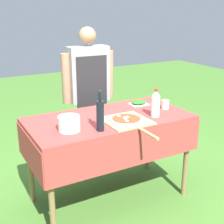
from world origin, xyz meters
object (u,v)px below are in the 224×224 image
object	(u,v)px
herb_container	(139,102)
water_bottle	(156,104)
person_cook	(89,88)
mixing_tub	(69,123)
pizza_on_peel	(127,121)
sauce_jar	(165,105)
oil_bottle	(100,115)
prep_table	(109,127)

from	to	relation	value
herb_container	water_bottle	bearing A→B (deg)	-101.37
person_cook	mixing_tub	xyz separation A→B (m)	(-0.54, -0.80, -0.04)
pizza_on_peel	herb_container	distance (m)	0.51
sauce_jar	water_bottle	bearing A→B (deg)	-148.16
oil_bottle	herb_container	xyz separation A→B (m)	(0.64, 0.43, -0.11)
person_cook	herb_container	xyz separation A→B (m)	(0.31, -0.49, -0.07)
pizza_on_peel	mixing_tub	size ratio (longest dim) A/B	3.60
water_bottle	sauce_jar	xyz separation A→B (m)	(0.21, 0.13, -0.08)
pizza_on_peel	water_bottle	size ratio (longest dim) A/B	2.49
pizza_on_peel	mixing_tub	xyz separation A→B (m)	(-0.49, 0.06, 0.05)
water_bottle	mixing_tub	world-z (taller)	water_bottle
person_cook	mixing_tub	distance (m)	0.97
herb_container	person_cook	bearing A→B (deg)	122.43
pizza_on_peel	herb_container	world-z (taller)	same
water_bottle	oil_bottle	bearing A→B (deg)	-173.64
person_cook	herb_container	bearing A→B (deg)	124.28
water_bottle	sauce_jar	bearing A→B (deg)	31.84
water_bottle	person_cook	bearing A→B (deg)	105.47
prep_table	sauce_jar	world-z (taller)	sauce_jar
water_bottle	mixing_tub	bearing A→B (deg)	175.96
water_bottle	mixing_tub	xyz separation A→B (m)	(-0.78, 0.05, -0.06)
herb_container	mixing_tub	world-z (taller)	mixing_tub
oil_bottle	sauce_jar	bearing A→B (deg)	14.06
mixing_tub	sauce_jar	xyz separation A→B (m)	(0.99, 0.08, -0.02)
prep_table	oil_bottle	size ratio (longest dim) A/B	4.47
prep_table	sauce_jar	size ratio (longest dim) A/B	17.21
person_cook	pizza_on_peel	size ratio (longest dim) A/B	2.48
water_bottle	sauce_jar	world-z (taller)	water_bottle
herb_container	mixing_tub	bearing A→B (deg)	-159.83
prep_table	herb_container	world-z (taller)	herb_container
person_cook	mixing_tub	size ratio (longest dim) A/B	8.95
prep_table	water_bottle	xyz separation A→B (m)	(0.36, -0.18, 0.22)
pizza_on_peel	herb_container	bearing A→B (deg)	45.54
herb_container	oil_bottle	bearing A→B (deg)	-146.12
person_cook	herb_container	world-z (taller)	person_cook
person_cook	oil_bottle	xyz separation A→B (m)	(-0.33, -0.92, 0.03)
mixing_tub	sauce_jar	distance (m)	0.99
pizza_on_peel	person_cook	bearing A→B (deg)	86.60
oil_bottle	sauce_jar	size ratio (longest dim) A/B	3.85
person_cook	sauce_jar	distance (m)	0.85
person_cook	sauce_jar	bearing A→B (deg)	123.68
water_bottle	herb_container	xyz separation A→B (m)	(0.07, 0.37, -0.10)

